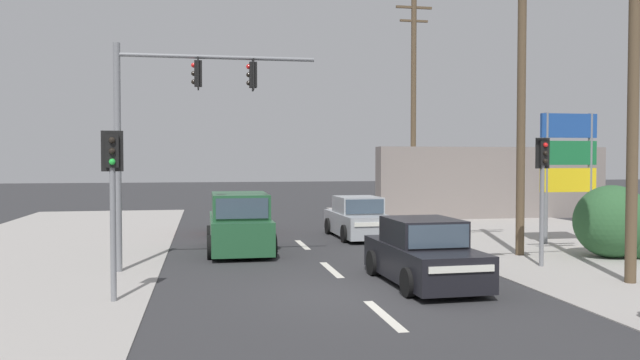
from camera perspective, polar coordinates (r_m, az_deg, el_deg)
ground_plane at (r=14.06m, az=3.54°, el=-10.29°), size 140.00×140.00×0.00m
lane_dash_near at (r=12.18m, az=5.88°, el=-12.20°), size 0.20×2.40×0.01m
lane_dash_mid at (r=16.93m, az=1.04°, el=-8.19°), size 0.20×2.40×0.01m
lane_dash_far at (r=21.79m, az=-1.62°, el=-5.93°), size 0.20×2.40×0.01m
kerb_left_verge at (r=18.32m, az=-26.97°, el=-7.60°), size 8.00×40.00×0.02m
utility_pole_foreground_right at (r=16.63m, az=26.42°, el=9.89°), size 3.78×0.51×9.95m
utility_pole_midground_right at (r=20.23m, az=17.94°, el=7.80°), size 1.80×0.26×9.68m
utility_pole_background_right at (r=30.92m, az=8.54°, el=6.83°), size 1.80×0.26×10.80m
traffic_signal_mast at (r=17.03m, az=-13.71°, el=5.81°), size 5.29×0.45×6.00m
pedestal_signal_right_kerb at (r=18.15m, az=19.67°, el=0.04°), size 0.44×0.30×3.56m
pedestal_signal_left_kerb at (r=13.55m, az=-18.44°, el=-0.53°), size 0.44×0.30×3.56m
shopping_plaza_sign at (r=23.48m, az=21.76°, el=1.79°), size 2.10×0.16×4.60m
roadside_bush at (r=20.77m, az=25.47°, el=-3.64°), size 2.42×2.07×2.20m
shopfront_wall_far at (r=32.67m, az=15.51°, el=-0.24°), size 12.00×1.00×3.60m
sedan_kerbside_parked at (r=15.14m, az=9.41°, el=-6.73°), size 1.98×4.28×1.56m
sedan_oncoming_near at (r=23.76m, az=3.49°, el=-3.59°), size 1.98×4.28×1.56m
suv_oncoming_mid at (r=20.20m, az=-7.37°, el=-4.05°), size 2.07×4.54×1.90m
hatchback_receding_far at (r=25.36m, az=-7.99°, el=-3.26°), size 1.84×3.67×1.53m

